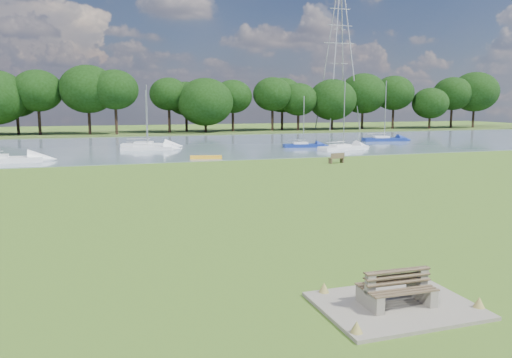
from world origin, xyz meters
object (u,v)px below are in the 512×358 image
object	(u,v)px
riverbank_bench	(337,158)
sailboat_0	(147,144)
sailboat_6	(384,138)
sailboat_2	(147,147)
sailboat_3	(303,144)
sailboat_1	(343,146)
kayak	(206,157)
pylon	(339,40)
bench_pair	(396,289)

from	to	relation	value
riverbank_bench	sailboat_0	bearing A→B (deg)	111.58
sailboat_0	sailboat_6	world-z (taller)	sailboat_6
sailboat_2	sailboat_6	size ratio (longest dim) A/B	0.80
sailboat_3	sailboat_6	xyz separation A→B (m)	(15.68, 5.99, 0.07)
sailboat_0	sailboat_1	bearing A→B (deg)	-12.12
sailboat_1	sailboat_2	size ratio (longest dim) A/B	1.20
kayak	pylon	size ratio (longest dim) A/B	0.11
bench_pair	kayak	world-z (taller)	bench_pair
bench_pair	riverbank_bench	size ratio (longest dim) A/B	1.19
bench_pair	sailboat_0	xyz separation A→B (m)	(-1.05, 53.18, -0.02)
kayak	sailboat_2	distance (m)	12.53
sailboat_0	sailboat_3	world-z (taller)	sailboat_0
kayak	sailboat_1	bearing A→B (deg)	26.08
sailboat_0	sailboat_3	xyz separation A→B (m)	(18.93, -5.84, -0.07)
kayak	sailboat_1	world-z (taller)	sailboat_1
sailboat_1	sailboat_3	distance (m)	5.75
bench_pair	pylon	distance (m)	95.51
bench_pair	sailboat_3	distance (m)	50.60
pylon	sailboat_0	xyz separation A→B (m)	(-42.80, -30.82, -17.99)
pylon	sailboat_6	xyz separation A→B (m)	(-8.20, -30.68, -17.98)
sailboat_3	pylon	bearing A→B (deg)	66.62
kayak	sailboat_3	xyz separation A→B (m)	(14.72, 9.34, 0.23)
sailboat_0	sailboat_1	xyz separation A→B (m)	(22.04, -10.68, -0.04)
pylon	riverbank_bench	bearing A→B (deg)	-117.45
kayak	sailboat_0	size ratio (longest dim) A/B	0.41
pylon	sailboat_6	distance (m)	36.49
bench_pair	sailboat_6	size ratio (longest dim) A/B	0.22
kayak	sailboat_1	size ratio (longest dim) A/B	0.38
bench_pair	sailboat_6	distance (m)	63.00
bench_pair	kayak	xyz separation A→B (m)	(3.15, 38.00, -0.32)
sailboat_1	sailboat_3	world-z (taller)	sailboat_1
sailboat_1	sailboat_6	world-z (taller)	sailboat_6
sailboat_3	sailboat_2	bearing A→B (deg)	-177.02
bench_pair	sailboat_3	bearing A→B (deg)	70.60
kayak	sailboat_6	xyz separation A→B (m)	(30.40, 15.32, 0.31)
riverbank_bench	sailboat_2	distance (m)	24.51
sailboat_6	sailboat_3	bearing A→B (deg)	-149.19
sailboat_2	sailboat_0	bearing A→B (deg)	96.39
bench_pair	sailboat_1	distance (m)	47.40
pylon	sailboat_1	bearing A→B (deg)	-116.58
sailboat_0	sailboat_3	size ratio (longest dim) A/B	1.22
pylon	sailboat_6	bearing A→B (deg)	-104.96
sailboat_3	sailboat_0	bearing A→B (deg)	172.53
sailboat_2	sailboat_3	size ratio (longest dim) A/B	1.10
kayak	riverbank_bench	bearing A→B (deg)	-21.81
sailboat_2	sailboat_3	xyz separation A→B (m)	(19.41, -2.28, -0.01)
pylon	sailboat_6	size ratio (longest dim) A/B	3.31
riverbank_bench	kayak	xyz separation A→B (m)	(-10.91, 7.29, -0.29)
bench_pair	sailboat_3	xyz separation A→B (m)	(17.88, 47.34, -0.09)
kayak	sailboat_2	bearing A→B (deg)	123.88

